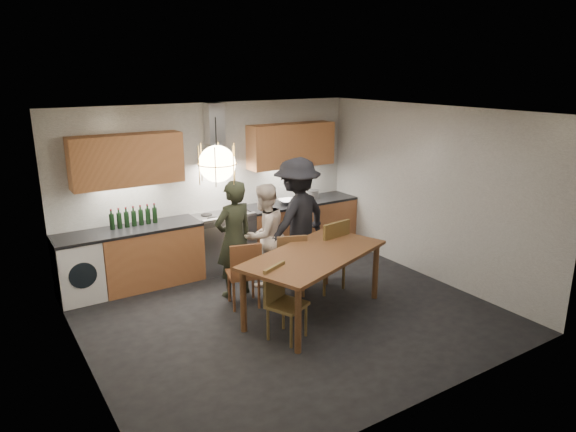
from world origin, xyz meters
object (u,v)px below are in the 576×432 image
chair_front (281,297)px  mixing_bowl (288,202)px  person_right (297,219)px  wine_bottles (134,216)px  stock_pot (313,195)px  person_left (234,239)px  dining_table (314,260)px  person_mid (264,235)px  chair_back_left (245,271)px

chair_front → mixing_bowl: mixing_bowl is taller
chair_front → person_right: person_right is taller
mixing_bowl → wine_bottles: size_ratio=0.47×
person_right → stock_pot: bearing=-152.5°
person_left → dining_table: bearing=109.8°
dining_table → chair_front: (-0.67, -0.28, -0.24)m
person_right → stock_pot: size_ratio=9.27×
chair_front → stock_pot: bearing=24.2°
mixing_bowl → wine_bottles: bearing=176.7°
person_left → person_mid: bearing=-177.6°
person_left → person_right: (1.09, 0.06, 0.10)m
chair_back_left → mixing_bowl: (1.59, 1.42, 0.41)m
chair_back_left → wine_bottles: 1.91m
wine_bottles → person_left: bearing=-47.2°
chair_back_left → person_right: size_ratio=0.50×
chair_back_left → chair_front: 0.92m
person_left → mixing_bowl: 1.80m
dining_table → chair_back_left: 0.95m
chair_front → person_left: person_left is taller
dining_table → mixing_bowl: mixing_bowl is taller
chair_back_left → wine_bottles: (-0.96, 1.57, 0.52)m
mixing_bowl → wine_bottles: 2.56m
chair_back_left → chair_front: chair_back_left is taller
person_left → stock_pot: size_ratio=8.28×
chair_back_left → mixing_bowl: mixing_bowl is taller
dining_table → chair_back_left: size_ratio=2.39×
chair_back_left → person_left: person_left is taller
person_left → wine_bottles: person_left is taller
person_left → stock_pot: (2.09, 1.07, 0.14)m
mixing_bowl → wine_bottles: wine_bottles is taller
person_mid → chair_front: bearing=50.6°
chair_back_left → dining_table: bearing=151.5°
chair_back_left → mixing_bowl: size_ratio=2.84×
chair_back_left → stock_pot: size_ratio=4.62×
person_left → person_mid: size_ratio=1.09×
dining_table → person_right: 1.26m
dining_table → wine_bottles: 2.76m
chair_back_left → wine_bottles: bearing=-43.3°
wine_bottles → stock_pot: bearing=-1.0°
dining_table → person_mid: size_ratio=1.45×
chair_back_left → wine_bottles: wine_bottles is taller
stock_pot → wine_bottles: 3.13m
chair_back_left → stock_pot: stock_pot is taller
dining_table → chair_front: chair_front is taller
wine_bottles → chair_front: bearing=-68.9°
mixing_bowl → wine_bottles: (-2.55, 0.15, 0.11)m
person_mid → mixing_bowl: size_ratio=4.68×
mixing_bowl → stock_pot: size_ratio=1.63×
person_left → person_mid: person_left is taller
dining_table → wine_bottles: size_ratio=3.19×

